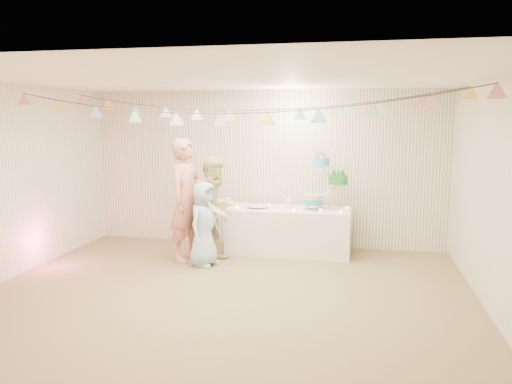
% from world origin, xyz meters
% --- Properties ---
extents(floor, '(6.00, 6.00, 0.00)m').
position_xyz_m(floor, '(0.00, 0.00, 0.00)').
color(floor, brown).
rests_on(floor, ground).
extents(ceiling, '(6.00, 6.00, 0.00)m').
position_xyz_m(ceiling, '(0.00, 0.00, 2.60)').
color(ceiling, white).
rests_on(ceiling, ground).
extents(back_wall, '(6.00, 6.00, 0.00)m').
position_xyz_m(back_wall, '(0.00, 2.50, 1.30)').
color(back_wall, white).
rests_on(back_wall, ground).
extents(front_wall, '(6.00, 6.00, 0.00)m').
position_xyz_m(front_wall, '(0.00, -2.50, 1.30)').
color(front_wall, white).
rests_on(front_wall, ground).
extents(left_wall, '(5.00, 5.00, 0.00)m').
position_xyz_m(left_wall, '(-3.00, 0.00, 1.30)').
color(left_wall, white).
rests_on(left_wall, ground).
extents(right_wall, '(5.00, 5.00, 0.00)m').
position_xyz_m(right_wall, '(3.00, 0.00, 1.30)').
color(right_wall, white).
rests_on(right_wall, ground).
extents(table, '(1.93, 0.77, 0.72)m').
position_xyz_m(table, '(0.49, 2.00, 0.36)').
color(table, silver).
rests_on(table, floor).
extents(cake_stand, '(0.75, 0.44, 0.84)m').
position_xyz_m(cake_stand, '(1.04, 2.05, 1.17)').
color(cake_stand, silver).
rests_on(cake_stand, table).
extents(cake_bottom, '(0.31, 0.31, 0.15)m').
position_xyz_m(cake_bottom, '(0.89, 1.99, 0.84)').
color(cake_bottom, teal).
rests_on(cake_bottom, cake_stand).
extents(cake_middle, '(0.27, 0.27, 0.22)m').
position_xyz_m(cake_middle, '(1.22, 2.14, 1.11)').
color(cake_middle, '#1A7922').
rests_on(cake_middle, cake_stand).
extents(cake_top_tier, '(0.25, 0.25, 0.19)m').
position_xyz_m(cake_top_tier, '(0.98, 2.02, 1.38)').
color(cake_top_tier, '#4DA7F3').
rests_on(cake_top_tier, cake_stand).
extents(platter, '(0.35, 0.35, 0.02)m').
position_xyz_m(platter, '(-0.00, 1.95, 0.76)').
color(platter, white).
rests_on(platter, table).
extents(posy, '(0.13, 0.13, 0.15)m').
position_xyz_m(posy, '(0.47, 2.05, 0.82)').
color(posy, white).
rests_on(posy, table).
extents(person_adult_a, '(0.59, 0.76, 1.85)m').
position_xyz_m(person_adult_a, '(-0.97, 1.31, 0.92)').
color(person_adult_a, tan).
rests_on(person_adult_a, floor).
extents(person_adult_b, '(0.87, 0.95, 1.59)m').
position_xyz_m(person_adult_b, '(-0.51, 1.29, 0.79)').
color(person_adult_b, '#C9C17B').
rests_on(person_adult_b, floor).
extents(person_child, '(0.55, 0.69, 1.24)m').
position_xyz_m(person_child, '(-0.62, 1.07, 0.62)').
color(person_child, '#95B5D3').
rests_on(person_child, floor).
extents(bunting_back, '(5.60, 1.10, 0.40)m').
position_xyz_m(bunting_back, '(0.00, 1.10, 2.35)').
color(bunting_back, pink).
rests_on(bunting_back, ceiling).
extents(bunting_front, '(5.60, 0.90, 0.36)m').
position_xyz_m(bunting_front, '(0.00, -0.20, 2.32)').
color(bunting_front, '#72A5E5').
rests_on(bunting_front, ceiling).
extents(tealight_0, '(0.04, 0.04, 0.03)m').
position_xyz_m(tealight_0, '(-0.31, 1.85, 0.74)').
color(tealight_0, '#FFD88C').
rests_on(tealight_0, table).
extents(tealight_1, '(0.04, 0.04, 0.03)m').
position_xyz_m(tealight_1, '(0.14, 2.18, 0.74)').
color(tealight_1, '#FFD88C').
rests_on(tealight_1, table).
extents(tealight_2, '(0.04, 0.04, 0.03)m').
position_xyz_m(tealight_2, '(0.59, 1.78, 0.74)').
color(tealight_2, '#FFD88C').
rests_on(tealight_2, table).
extents(tealight_3, '(0.04, 0.04, 0.03)m').
position_xyz_m(tealight_3, '(0.84, 2.22, 0.74)').
color(tealight_3, '#FFD88C').
rests_on(tealight_3, table).
extents(tealight_4, '(0.04, 0.04, 0.03)m').
position_xyz_m(tealight_4, '(1.31, 1.82, 0.74)').
color(tealight_4, '#FFD88C').
rests_on(tealight_4, table).
extents(tealight_5, '(0.04, 0.04, 0.03)m').
position_xyz_m(tealight_5, '(1.39, 2.15, 0.74)').
color(tealight_5, '#FFD88C').
rests_on(tealight_5, table).
extents(tealight_6, '(0.04, 0.04, 0.03)m').
position_xyz_m(tealight_6, '(0.99, 1.88, 0.74)').
color(tealight_6, '#FFD88C').
rests_on(tealight_6, table).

